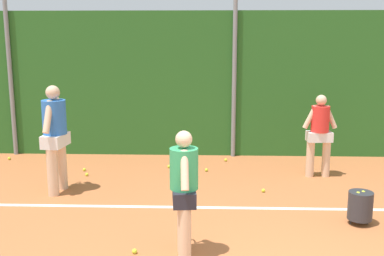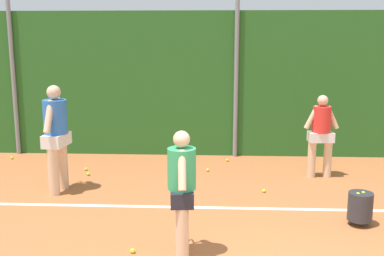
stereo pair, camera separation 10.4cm
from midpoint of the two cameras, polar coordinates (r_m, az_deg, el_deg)
ground_plane at (r=6.80m, az=7.21°, el=-12.84°), size 27.36×27.36×0.00m
hedge_fence_backdrop at (r=10.80m, az=5.64°, el=5.31°), size 17.78×0.25×3.31m
fence_post_left at (r=11.55m, az=-20.78°, el=5.93°), size 0.10×0.10×3.67m
fence_post_center at (r=10.61m, az=5.70°, el=6.19°), size 0.10×0.10×3.67m
court_baseline_paint at (r=7.74m, az=6.64°, el=-9.72°), size 13.00×0.10×0.01m
player_foreground_near at (r=5.80m, az=-0.75°, el=-7.33°), size 0.35×0.76×1.64m
player_midcourt at (r=8.54m, az=-15.95°, el=-0.58°), size 0.41×0.87×1.92m
player_backcourt_far at (r=9.46m, az=15.81°, el=-0.42°), size 0.69×0.35×1.64m
ball_hopper at (r=7.41m, az=20.26°, el=-8.97°), size 0.36×0.36×0.51m
tennis_ball_0 at (r=8.52m, az=9.13°, el=-7.59°), size 0.07×0.07×0.07m
tennis_ball_2 at (r=10.45m, az=4.63°, el=-3.93°), size 0.07×0.07×0.07m
tennis_ball_3 at (r=9.93m, az=-2.38°, el=-4.72°), size 0.07×0.07×0.07m
tennis_ball_4 at (r=9.96m, az=-12.56°, el=-4.93°), size 0.07×0.07×0.07m
tennis_ball_6 at (r=11.35m, az=-20.92°, el=-3.42°), size 0.07×0.07×0.07m
tennis_ball_8 at (r=9.67m, az=2.24°, el=-5.15°), size 0.07×0.07×0.07m
tennis_ball_9 at (r=9.61m, az=-12.28°, el=-5.52°), size 0.07×0.07×0.07m
tennis_ball_10 at (r=6.27m, az=-6.79°, el=-14.68°), size 0.07×0.07×0.07m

